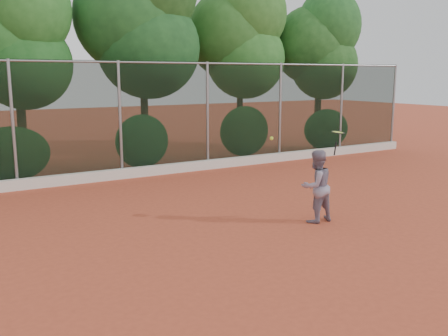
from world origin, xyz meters
TOP-DOWN VIEW (x-y plane):
  - ground at (0.00, 0.00)m, footprint 80.00×80.00m
  - concrete_curb at (0.00, 6.82)m, footprint 24.00×0.20m
  - tennis_player at (1.90, 0.39)m, footprint 0.76×0.59m
  - chainlink_fence at (-0.00, 7.00)m, footprint 24.09×0.09m
  - foliage_backdrop at (-0.55, 8.98)m, footprint 23.70×3.63m
  - tennis_racket at (2.31, 0.24)m, footprint 0.36×0.36m
  - tennis_ball_in_flight at (0.80, 0.50)m, footprint 0.07×0.07m

SIDE VIEW (x-z plane):
  - ground at x=0.00m, z-range 0.00..0.00m
  - concrete_curb at x=0.00m, z-range 0.00..0.30m
  - tennis_player at x=1.90m, z-range 0.00..1.54m
  - tennis_ball_in_flight at x=0.80m, z-range 1.81..1.89m
  - chainlink_fence at x=0.00m, z-range 0.11..3.61m
  - tennis_racket at x=2.31m, z-range 1.60..2.12m
  - foliage_backdrop at x=-0.55m, z-range 0.63..8.18m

